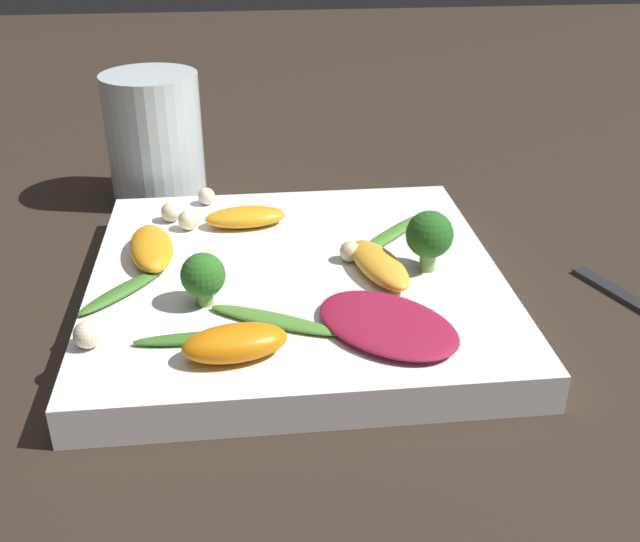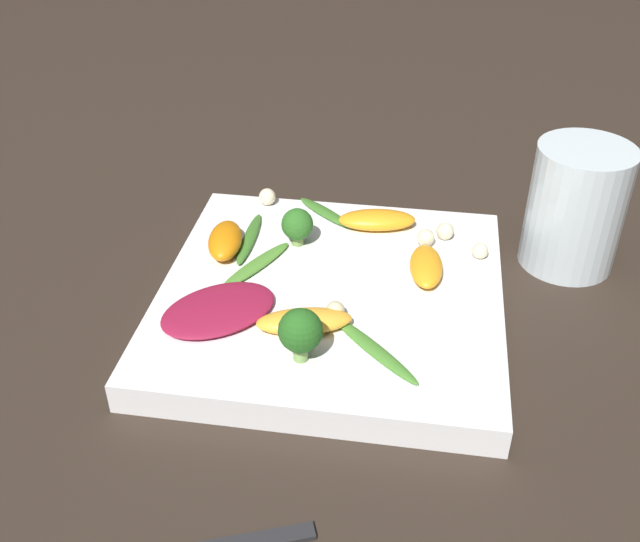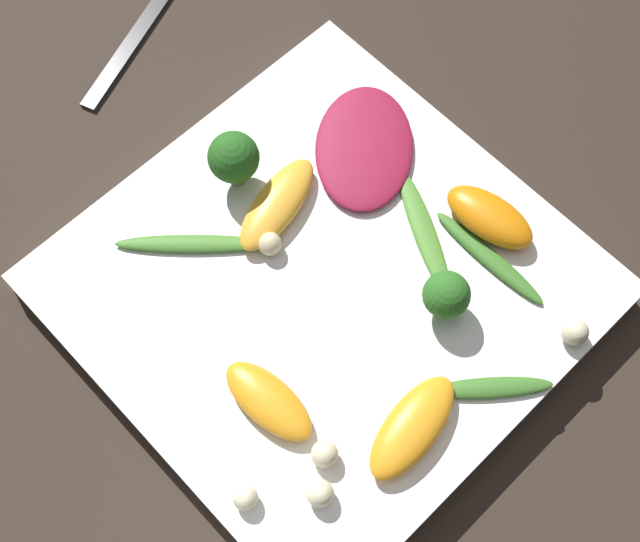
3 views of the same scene
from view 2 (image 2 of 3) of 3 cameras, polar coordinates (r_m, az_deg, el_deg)
name	(u,v)px [view 2 (image 2 of 3)]	position (r m, az deg, el deg)	size (l,w,h in m)	color
ground_plane	(331,312)	(0.62, 0.83, -3.15)	(2.40, 2.40, 0.00)	#2D231C
plate	(331,300)	(0.62, 0.84, -2.22)	(0.28, 0.28, 0.03)	white
drinking_glass	(576,207)	(0.69, 18.90, 4.62)	(0.08, 0.08, 0.11)	silver
radicchio_leaf_0	(218,310)	(0.58, -7.75, -2.93)	(0.11, 0.11, 0.01)	maroon
orange_segment_0	(304,321)	(0.56, -1.22, -3.83)	(0.05, 0.08, 0.01)	#FCAD33
orange_segment_1	(377,220)	(0.68, 4.37, 3.90)	(0.04, 0.07, 0.02)	orange
orange_segment_2	(426,266)	(0.63, 8.09, 0.37)	(0.06, 0.03, 0.01)	orange
orange_segment_3	(225,240)	(0.66, -7.24, 2.33)	(0.06, 0.04, 0.02)	orange
broccoli_floret_0	(300,332)	(0.53, -1.50, -4.64)	(0.03, 0.03, 0.04)	#84AD5B
broccoli_floret_1	(297,225)	(0.65, -1.74, 3.52)	(0.03, 0.03, 0.03)	#7A9E51
arugula_sprig_0	(249,238)	(0.67, -5.40, 2.48)	(0.08, 0.01, 0.01)	#3D7528
arugula_sprig_1	(256,265)	(0.63, -4.91, 0.43)	(0.08, 0.05, 0.01)	#518E33
arugula_sprig_2	(373,349)	(0.55, 4.08, -5.92)	(0.07, 0.08, 0.01)	#47842D
arugula_sprig_3	(325,212)	(0.70, 0.41, 4.48)	(0.06, 0.06, 0.01)	#3D7528
macadamia_nut_0	(445,231)	(0.68, 9.51, 3.01)	(0.02, 0.02, 0.02)	beige
macadamia_nut_1	(267,197)	(0.72, -4.04, 5.67)	(0.02, 0.02, 0.02)	beige
macadamia_nut_2	(426,238)	(0.66, 8.07, 2.52)	(0.02, 0.02, 0.02)	beige
macadamia_nut_3	(335,310)	(0.57, 1.19, -3.01)	(0.01, 0.01, 0.01)	beige
macadamia_nut_4	(480,251)	(0.66, 12.11, 1.51)	(0.01, 0.01, 0.01)	beige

